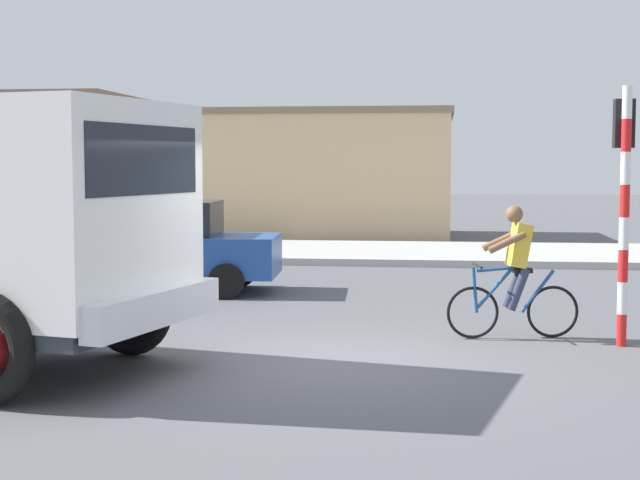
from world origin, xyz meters
name	(u,v)px	position (x,y,z in m)	size (l,w,h in m)	color
ground_plane	(325,364)	(0.00, 0.00, 0.00)	(120.00, 120.00, 0.00)	#56565B
sidewalk_far	(387,253)	(0.00, 12.71, 0.08)	(80.00, 5.00, 0.16)	#ADADA8
cyclist	(514,272)	(2.23, 1.87, 0.86)	(1.71, 0.56, 1.72)	black
traffic_light_pole	(624,179)	(3.52, 1.57, 2.07)	(0.24, 0.43, 3.20)	red
car_white_mid	(162,246)	(-3.58, 5.68, 0.82)	(4.10, 2.07, 1.60)	#234C9E
pedestrian_near_kerb	(83,236)	(-5.65, 7.35, 0.85)	(0.34, 0.22, 1.62)	#2D334C
building_corner_left	(9,165)	(-13.03, 19.99, 2.20)	(9.09, 7.91, 4.39)	tan
building_mid_block	(322,173)	(-2.38, 19.11, 1.94)	(8.04, 5.12, 3.87)	#D1B284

